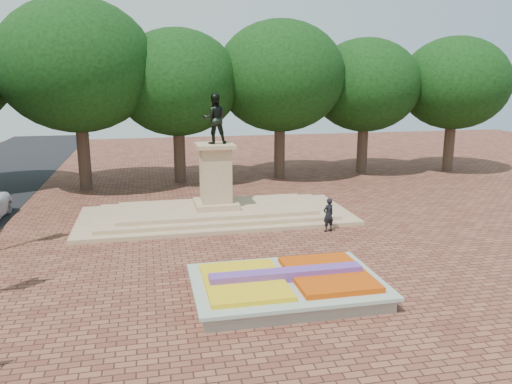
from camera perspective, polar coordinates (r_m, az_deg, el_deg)
The scene contains 5 objects.
ground at distance 18.78m, azimuth -1.16°, elevation -9.50°, with size 90.00×90.00×0.00m, color brown.
flower_bed at distance 17.06m, azimuth 3.60°, elevation -10.53°, with size 6.30×4.30×0.91m.
monument at distance 26.02m, azimuth -4.59°, elevation -1.07°, with size 14.00×6.00×6.40m.
tree_row_back at distance 35.49m, azimuth -3.20°, elevation 12.13°, with size 44.80×8.80×10.43m.
pedestrian at distance 23.91m, azimuth 8.27°, elevation -2.59°, with size 0.60×0.39×1.64m, color black.
Camera 1 is at (-3.34, -17.03, 7.17)m, focal length 35.00 mm.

